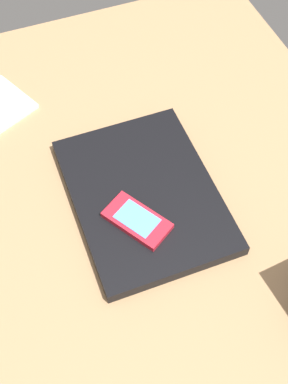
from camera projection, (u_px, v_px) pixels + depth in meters
The scene contains 3 objects.
desk_surface at pixel (173, 249), 82.50cm from camera, with size 120.00×80.00×3.00cm, color #9E7751.
laptop_closed at pixel (144, 195), 85.20cm from camera, with size 30.83×22.83×2.19cm, color black.
cell_phone_on_laptop at pixel (137, 220), 80.57cm from camera, with size 11.64×10.01×1.17cm.
Camera 1 is at (-34.52, 18.21, 74.90)cm, focal length 48.40 mm.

